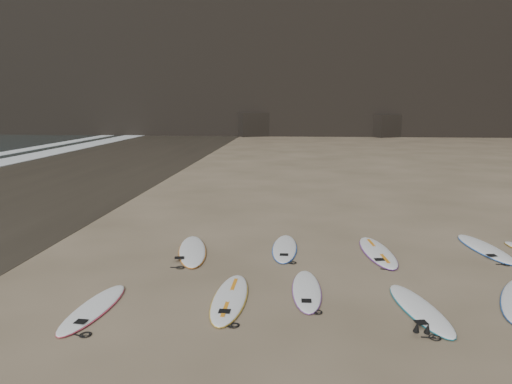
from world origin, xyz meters
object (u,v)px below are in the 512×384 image
(surfboard_5, at_px, (192,250))
(surfboard_6, at_px, (285,248))
(surfboard_1, at_px, (230,298))
(surfboard_2, at_px, (307,290))
(surfboard_3, at_px, (420,308))
(surfboard_7, at_px, (378,252))
(surfboard_8, at_px, (485,248))
(surfboard_0, at_px, (94,308))

(surfboard_5, distance_m, surfboard_6, 2.27)
(surfboard_1, relative_size, surfboard_2, 1.11)
(surfboard_2, height_order, surfboard_5, surfboard_5)
(surfboard_3, distance_m, surfboard_7, 3.35)
(surfboard_6, distance_m, surfboard_8, 4.95)
(surfboard_5, height_order, surfboard_7, same)
(surfboard_0, distance_m, surfboard_7, 6.67)
(surfboard_7, bearing_deg, surfboard_0, -151.09)
(surfboard_6, relative_size, surfboard_7, 0.92)
(surfboard_8, bearing_deg, surfboard_2, -152.96)
(surfboard_5, bearing_deg, surfboard_6, -1.27)
(surfboard_7, bearing_deg, surfboard_8, 5.39)
(surfboard_1, height_order, surfboard_8, surfboard_8)
(surfboard_3, bearing_deg, surfboard_2, 148.22)
(surfboard_6, xyz_separation_m, surfboard_7, (2.24, -0.14, 0.00))
(surfboard_1, relative_size, surfboard_5, 0.94)
(surfboard_1, height_order, surfboard_2, surfboard_1)
(surfboard_0, distance_m, surfboard_6, 5.10)
(surfboard_5, bearing_deg, surfboard_2, -52.48)
(surfboard_3, height_order, surfboard_8, surfboard_8)
(surfboard_5, xyz_separation_m, surfboard_8, (7.16, 0.80, -0.00))
(surfboard_0, xyz_separation_m, surfboard_7, (5.49, 3.79, 0.01))
(surfboard_2, height_order, surfboard_6, surfboard_6)
(surfboard_3, height_order, surfboard_5, surfboard_5)
(surfboard_3, relative_size, surfboard_7, 0.89)
(surfboard_2, bearing_deg, surfboard_0, -163.82)
(surfboard_7, distance_m, surfboard_8, 2.74)
(surfboard_1, distance_m, surfboard_5, 3.15)
(surfboard_1, xyz_separation_m, surfboard_6, (0.92, 3.29, -0.00))
(surfboard_1, distance_m, surfboard_2, 1.51)
(surfboard_0, xyz_separation_m, surfboard_8, (8.17, 4.32, 0.01))
(surfboard_0, bearing_deg, surfboard_1, 20.21)
(surfboard_5, bearing_deg, surfboard_8, -5.47)
(surfboard_0, bearing_deg, surfboard_3, 9.13)
(surfboard_2, relative_size, surfboard_5, 0.84)
(surfboard_0, height_order, surfboard_1, surfboard_1)
(surfboard_5, relative_size, surfboard_8, 1.02)
(surfboard_1, height_order, surfboard_7, surfboard_7)
(surfboard_0, distance_m, surfboard_1, 2.41)
(surfboard_0, height_order, surfboard_5, surfboard_5)
(surfboard_7, height_order, surfboard_8, surfboard_7)
(surfboard_7, xyz_separation_m, surfboard_8, (2.69, 0.53, -0.00))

